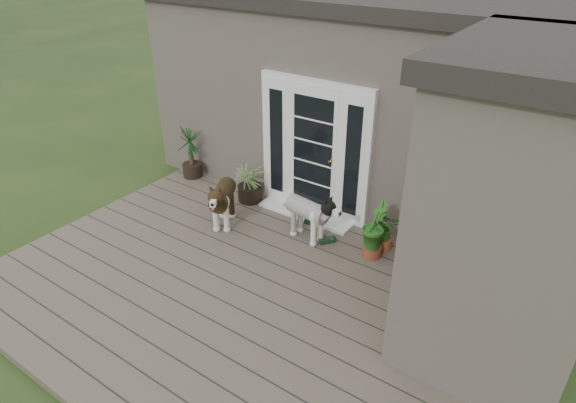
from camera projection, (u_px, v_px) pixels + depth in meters
The scene contains 16 objects.
deck at pixel (235, 288), 6.31m from camera, with size 6.20×4.60×0.12m, color #6B5B4C.
house_main at pixel (385, 96), 8.63m from camera, with size 7.40×4.00×3.10m, color #665E54.
house_wing at pixel (517, 221), 4.94m from camera, with size 1.60×2.40×3.10m, color #665E54.
roof_wing at pixel (562, 55), 4.13m from camera, with size 1.80×2.60×0.20m, color #2D2826.
door_unit at pixel (314, 149), 7.44m from camera, with size 1.90×0.14×2.15m, color white.
door_step at pixel (306, 214), 7.81m from camera, with size 1.60×0.40×0.05m, color white.
brindle_dog at pixel (223, 203), 7.40m from camera, with size 0.39×0.90×0.75m, color #362813, non-canonical shape.
white_dog at pixel (307, 217), 7.06m from camera, with size 0.37×0.86×0.72m, color beige, non-canonical shape.
spider_plant at pixel (250, 181), 8.08m from camera, with size 0.68×0.68×0.72m, color #8FA062, non-canonical shape.
yucca at pixel (191, 152), 8.82m from camera, with size 0.67×0.67×0.97m, color #113418, non-canonical shape.
herb_a at pixel (384, 233), 6.90m from camera, with size 0.38×0.38×0.49m, color #1B4D16.
herb_b at pixel (373, 237), 6.70m from camera, with size 0.42×0.42×0.63m, color #1C621D.
herb_c at pixel (452, 255), 6.35m from camera, with size 0.37×0.37×0.58m, color #1D5418.
sapling at pixel (432, 241), 5.71m from camera, with size 0.48×0.48×1.64m, color #17531A, non-canonical shape.
clog_left at pixel (311, 218), 7.64m from camera, with size 0.14×0.31×0.09m, color black, non-canonical shape.
clog_right at pixel (327, 240), 7.11m from camera, with size 0.13×0.27×0.08m, color black, non-canonical shape.
Camera 1 is at (3.38, -3.29, 4.14)m, focal length 30.36 mm.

